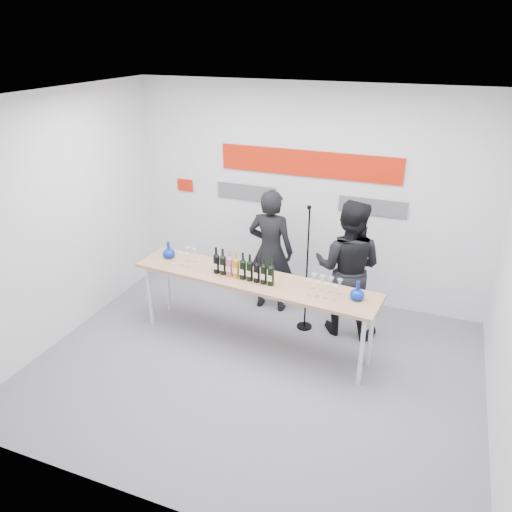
% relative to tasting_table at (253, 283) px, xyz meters
% --- Properties ---
extents(ground, '(5.00, 5.00, 0.00)m').
position_rel_tasting_table_xyz_m(ground, '(0.20, -0.46, -0.83)').
color(ground, slate).
rests_on(ground, ground).
extents(back_wall, '(5.00, 0.04, 3.00)m').
position_rel_tasting_table_xyz_m(back_wall, '(0.20, 1.54, 0.67)').
color(back_wall, silver).
rests_on(back_wall, ground).
extents(signage, '(3.38, 0.02, 0.79)m').
position_rel_tasting_table_xyz_m(signage, '(0.15, 1.51, 0.97)').
color(signage, red).
rests_on(signage, back_wall).
extents(tasting_table, '(3.05, 0.86, 0.90)m').
position_rel_tasting_table_xyz_m(tasting_table, '(0.00, 0.00, 0.00)').
color(tasting_table, tan).
rests_on(tasting_table, ground).
extents(wine_bottles, '(0.80, 0.14, 0.33)m').
position_rel_tasting_table_xyz_m(wine_bottles, '(-0.11, -0.05, 0.23)').
color(wine_bottles, black).
rests_on(wine_bottles, tasting_table).
extents(decanter_left, '(0.16, 0.16, 0.21)m').
position_rel_tasting_table_xyz_m(decanter_left, '(-1.23, 0.16, 0.18)').
color(decanter_left, '#082598').
rests_on(decanter_left, tasting_table).
extents(decanter_right, '(0.16, 0.16, 0.21)m').
position_rel_tasting_table_xyz_m(decanter_right, '(1.24, -0.05, 0.18)').
color(decanter_right, '#082598').
rests_on(decanter_right, tasting_table).
extents(glasses_left, '(0.18, 0.23, 0.18)m').
position_rel_tasting_table_xyz_m(glasses_left, '(-0.91, 0.08, 0.16)').
color(glasses_left, silver).
rests_on(glasses_left, tasting_table).
extents(glasses_right, '(0.38, 0.25, 0.18)m').
position_rel_tasting_table_xyz_m(glasses_right, '(0.88, -0.08, 0.16)').
color(glasses_right, silver).
rests_on(glasses_right, tasting_table).
extents(presenter_left, '(0.63, 0.42, 1.72)m').
position_rel_tasting_table_xyz_m(presenter_left, '(-0.11, 0.93, 0.02)').
color(presenter_left, black).
rests_on(presenter_left, ground).
extents(presenter_right, '(0.88, 0.70, 1.77)m').
position_rel_tasting_table_xyz_m(presenter_right, '(0.98, 0.71, 0.05)').
color(presenter_right, black).
rests_on(presenter_right, ground).
extents(mic_stand, '(0.20, 0.20, 1.70)m').
position_rel_tasting_table_xyz_m(mic_stand, '(0.50, 0.58, -0.32)').
color(mic_stand, black).
rests_on(mic_stand, ground).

